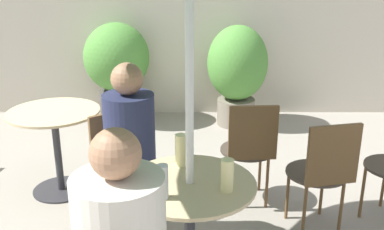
{
  "coord_description": "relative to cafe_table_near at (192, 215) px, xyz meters",
  "views": [
    {
      "loc": [
        0.23,
        -2.1,
        1.87
      ],
      "look_at": [
        0.22,
        0.49,
        0.97
      ],
      "focal_mm": 42.0,
      "sensor_mm": 36.0,
      "label": 1
    }
  ],
  "objects": [
    {
      "name": "cafe_table_near",
      "position": [
        0.0,
        0.0,
        0.0
      ],
      "size": [
        0.73,
        0.73,
        0.72
      ],
      "color": "#2D2D33",
      "rests_on": "ground_plane"
    },
    {
      "name": "cafe_table_far",
      "position": [
        -1.1,
        1.22,
        0.0
      ],
      "size": [
        0.74,
        0.74,
        0.72
      ],
      "color": "#2D2D33",
      "rests_on": "ground_plane"
    },
    {
      "name": "bistro_chair_0",
      "position": [
        -0.48,
        0.66,
        0.01
      ],
      "size": [
        0.49,
        0.49,
        0.87
      ],
      "rotation": [
        0.0,
        0.0,
        0.62
      ],
      "color": "#42382D",
      "rests_on": "ground_plane"
    },
    {
      "name": "bistro_chair_2",
      "position": [
        0.46,
        0.98,
        0.01
      ],
      "size": [
        0.43,
        0.43,
        0.87
      ],
      "rotation": [
        0.0,
        0.0,
        3.2
      ],
      "color": "#42382D",
      "rests_on": "ground_plane"
    },
    {
      "name": "bistro_chair_4",
      "position": [
        0.92,
        0.58,
        0.01
      ],
      "size": [
        0.44,
        0.46,
        0.87
      ],
      "rotation": [
        0.0,
        0.0,
        3.36
      ],
      "color": "#42382D",
      "rests_on": "ground_plane"
    },
    {
      "name": "seated_person_0",
      "position": [
        -0.39,
        0.54,
        0.23
      ],
      "size": [
        0.42,
        0.43,
        1.26
      ],
      "rotation": [
        0.0,
        0.0,
        0.62
      ],
      "color": "#42475B",
      "rests_on": "ground_plane"
    },
    {
      "name": "beer_glass_0",
      "position": [
        0.2,
        -0.1,
        0.29
      ],
      "size": [
        0.07,
        0.07,
        0.18
      ],
      "color": "beige",
      "rests_on": "cafe_table_near"
    },
    {
      "name": "beer_glass_1",
      "position": [
        -0.05,
        0.21,
        0.3
      ],
      "size": [
        0.07,
        0.07,
        0.19
      ],
      "color": "beige",
      "rests_on": "cafe_table_near"
    },
    {
      "name": "beer_glass_2",
      "position": [
        -0.14,
        -0.17,
        0.3
      ],
      "size": [
        0.06,
        0.06,
        0.18
      ],
      "color": "silver",
      "rests_on": "cafe_table_near"
    },
    {
      "name": "potted_plant_0",
      "position": [
        -0.87,
        2.97,
        0.18
      ],
      "size": [
        0.76,
        0.76,
        1.19
      ],
      "color": "#47423D",
      "rests_on": "ground_plane"
    },
    {
      "name": "potted_plant_1",
      "position": [
        0.53,
        2.85,
        0.16
      ],
      "size": [
        0.69,
        0.69,
        1.18
      ],
      "color": "slate",
      "rests_on": "ground_plane"
    }
  ]
}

